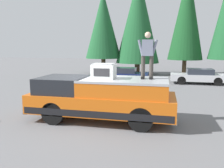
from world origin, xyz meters
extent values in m
plane|color=slate|center=(0.00, 0.00, 0.00)|extent=(90.00, 90.00, 0.00)
cube|color=orange|center=(0.05, -0.55, 0.70)|extent=(2.00, 5.50, 0.70)
cube|color=black|center=(0.05, -0.55, 0.51)|extent=(2.01, 5.39, 0.24)
cube|color=black|center=(0.05, 0.96, 1.35)|extent=(1.84, 1.87, 0.60)
cube|color=orange|center=(0.05, -1.43, 1.31)|extent=(1.92, 3.19, 0.52)
cube|color=#A8AAAF|center=(0.05, -1.43, 1.61)|extent=(1.94, 3.19, 0.08)
cube|color=#232326|center=(0.05, 2.14, 0.43)|extent=(1.96, 0.16, 0.20)
cube|color=#B2B5BA|center=(0.05, -3.24, 0.43)|extent=(1.96, 0.16, 0.20)
cylinder|color=black|center=(-0.80, 1.04, 0.42)|extent=(0.30, 0.84, 0.84)
cylinder|color=black|center=(0.90, 1.04, 0.42)|extent=(0.30, 0.84, 0.84)
cylinder|color=black|center=(-0.80, -2.15, 0.42)|extent=(0.30, 0.84, 0.84)
cylinder|color=black|center=(0.90, -2.15, 0.42)|extent=(0.30, 0.84, 0.84)
cube|color=silver|center=(-0.06, -0.68, 1.91)|extent=(0.64, 0.84, 0.52)
cube|color=#2D2D30|center=(-0.38, -0.68, 1.91)|extent=(0.01, 0.59, 0.29)
cube|color=#99999E|center=(-0.06, -0.68, 2.19)|extent=(0.58, 0.76, 0.04)
cylinder|color=#423D38|center=(0.19, -2.40, 2.07)|extent=(0.15, 0.15, 0.84)
cube|color=black|center=(0.15, -2.40, 1.69)|extent=(0.26, 0.11, 0.08)
cylinder|color=#423D38|center=(0.19, -2.10, 2.07)|extent=(0.15, 0.15, 0.84)
cube|color=black|center=(0.15, -2.10, 1.69)|extent=(0.26, 0.11, 0.08)
cube|color=gray|center=(0.19, -2.25, 2.78)|extent=(0.24, 0.40, 0.58)
sphere|color=beige|center=(0.19, -2.25, 3.23)|extent=(0.22, 0.22, 0.22)
cylinder|color=gray|center=(0.16, -2.49, 2.78)|extent=(0.09, 0.23, 0.58)
cylinder|color=gray|center=(0.16, -2.00, 2.78)|extent=(0.09, 0.23, 0.58)
cube|color=silver|center=(10.20, -5.45, 0.49)|extent=(1.64, 4.10, 0.50)
cube|color=#282D38|center=(10.20, -5.55, 0.95)|extent=(1.31, 1.89, 0.42)
cylinder|color=black|center=(9.48, -4.18, 0.31)|extent=(0.20, 0.62, 0.62)
cylinder|color=black|center=(10.92, -4.18, 0.31)|extent=(0.20, 0.62, 0.62)
cylinder|color=black|center=(9.48, -6.72, 0.31)|extent=(0.20, 0.62, 0.62)
cylinder|color=black|center=(10.92, -6.72, 0.31)|extent=(0.20, 0.62, 0.62)
cube|color=navy|center=(9.84, 0.38, 0.49)|extent=(1.64, 4.10, 0.50)
cube|color=#282D38|center=(9.84, 0.28, 0.95)|extent=(1.31, 1.89, 0.42)
cylinder|color=black|center=(9.12, 1.65, 0.31)|extent=(0.20, 0.62, 0.62)
cylinder|color=black|center=(10.56, 1.65, 0.31)|extent=(0.20, 0.62, 0.62)
cylinder|color=black|center=(9.12, -0.89, 0.31)|extent=(0.20, 0.62, 0.62)
cylinder|color=black|center=(10.56, -0.89, 0.31)|extent=(0.20, 0.62, 0.62)
cylinder|color=#4C3826|center=(14.48, -4.74, 0.81)|extent=(0.39, 0.39, 1.61)
cone|color=#194C23|center=(14.48, -4.74, 5.75)|extent=(3.21, 3.21, 8.28)
cylinder|color=#4C3826|center=(15.32, -0.17, 0.60)|extent=(0.52, 0.52, 1.19)
cone|color=#1E562D|center=(15.32, -0.17, 5.57)|extent=(4.36, 4.36, 8.75)
cylinder|color=#4C3826|center=(14.92, 3.34, 0.82)|extent=(0.44, 0.44, 1.63)
cone|color=#1E562D|center=(14.92, 3.34, 5.01)|extent=(3.66, 3.66, 6.75)
camera|label=1|loc=(-8.19, -2.83, 2.82)|focal=36.57mm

